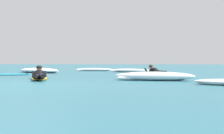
{
  "coord_description": "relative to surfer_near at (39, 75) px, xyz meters",
  "views": [
    {
      "loc": [
        3.83,
        -6.61,
        0.61
      ],
      "look_at": [
        1.57,
        5.09,
        0.4
      ],
      "focal_mm": 43.53,
      "sensor_mm": 36.0,
      "label": 1
    }
  ],
  "objects": [
    {
      "name": "ground_plane",
      "position": [
        0.55,
        7.63,
        -0.14
      ],
      "size": [
        120.0,
        120.0,
        0.0
      ],
      "primitive_type": "plane",
      "color": "#2D6B7A"
    },
    {
      "name": "surfer_near",
      "position": [
        0.0,
        0.0,
        0.0
      ],
      "size": [
        1.52,
        2.55,
        0.53
      ],
      "color": "yellow",
      "rests_on": "ground"
    },
    {
      "name": "surfer_far",
      "position": [
        3.88,
        4.76,
        -0.0
      ],
      "size": [
        1.38,
        2.6,
        0.55
      ],
      "color": "#E54C66",
      "rests_on": "ground"
    },
    {
      "name": "drifting_surfboard",
      "position": [
        -2.71,
        2.65,
        -0.1
      ],
      "size": [
        1.92,
        1.27,
        0.16
      ],
      "color": "#2DB2D1",
      "rests_on": "ground"
    },
    {
      "name": "whitewater_front",
      "position": [
        2.39,
        7.16,
        -0.03
      ],
      "size": [
        2.83,
        1.56,
        0.22
      ],
      "color": "white",
      "rests_on": "ground"
    },
    {
      "name": "whitewater_mid_left",
      "position": [
        -2.71,
        5.5,
        -0.01
      ],
      "size": [
        3.18,
        2.2,
        0.28
      ],
      "color": "white",
      "rests_on": "ground"
    },
    {
      "name": "whitewater_mid_right",
      "position": [
        4.05,
        0.13,
        0.0
      ],
      "size": [
        2.64,
        0.68,
        0.29
      ],
      "color": "white",
      "rests_on": "ground"
    },
    {
      "name": "whitewater_far_band",
      "position": [
        -0.34,
        9.06,
        -0.04
      ],
      "size": [
        2.65,
        0.72,
        0.21
      ],
      "color": "white",
      "rests_on": "ground"
    }
  ]
}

